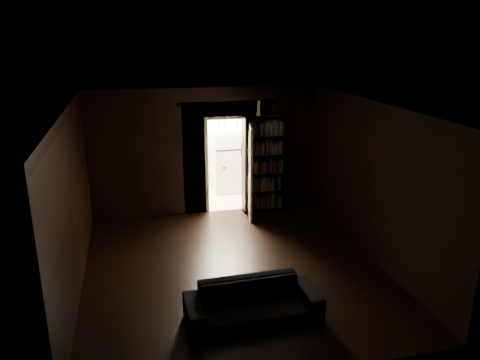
# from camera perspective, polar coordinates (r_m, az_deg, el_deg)

# --- Properties ---
(ground) EXTENTS (5.50, 5.50, 0.00)m
(ground) POSITION_cam_1_polar(r_m,az_deg,el_deg) (8.24, -0.84, -10.74)
(ground) COLOR black
(ground) RESTS_ON ground
(room_walls) EXTENTS (5.02, 5.61, 2.84)m
(room_walls) POSITION_cam_1_polar(r_m,az_deg,el_deg) (8.59, -2.50, 2.57)
(room_walls) COLOR black
(room_walls) RESTS_ON ground
(kitchen_alcove) EXTENTS (2.20, 1.80, 2.60)m
(kitchen_alcove) POSITION_cam_1_polar(r_m,az_deg,el_deg) (11.46, -2.63, 4.00)
(kitchen_alcove) COLOR beige
(kitchen_alcove) RESTS_ON ground
(sofa) EXTENTS (1.91, 0.86, 0.73)m
(sofa) POSITION_cam_1_polar(r_m,az_deg,el_deg) (6.76, 1.58, -14.07)
(sofa) COLOR black
(sofa) RESTS_ON ground
(bookshelf) EXTENTS (0.96, 0.62, 2.20)m
(bookshelf) POSITION_cam_1_polar(r_m,az_deg,el_deg) (10.41, 2.81, 1.96)
(bookshelf) COLOR black
(bookshelf) RESTS_ON ground
(refrigerator) EXTENTS (0.92, 0.88, 1.65)m
(refrigerator) POSITION_cam_1_polar(r_m,az_deg,el_deg) (11.84, -1.52, 2.53)
(refrigerator) COLOR silver
(refrigerator) RESTS_ON ground
(door) EXTENTS (0.21, 0.84, 2.05)m
(door) POSITION_cam_1_polar(r_m,az_deg,el_deg) (10.12, 1.23, 1.07)
(door) COLOR white
(door) RESTS_ON ground
(figurine) EXTENTS (0.13, 0.13, 0.32)m
(figurine) POSITION_cam_1_polar(r_m,az_deg,el_deg) (10.07, 2.31, 8.78)
(figurine) COLOR white
(figurine) RESTS_ON bookshelf
(bottles) EXTENTS (0.57, 0.22, 0.23)m
(bottles) POSITION_cam_1_polar(r_m,az_deg,el_deg) (11.63, -1.43, 7.02)
(bottles) COLOR black
(bottles) RESTS_ON refrigerator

